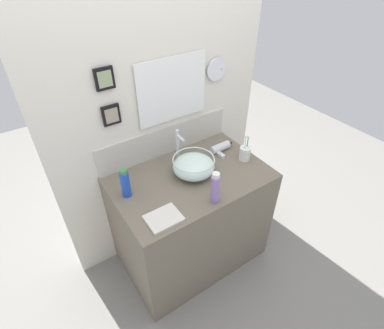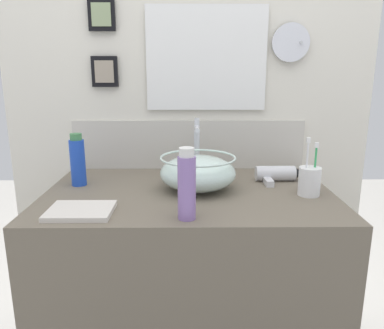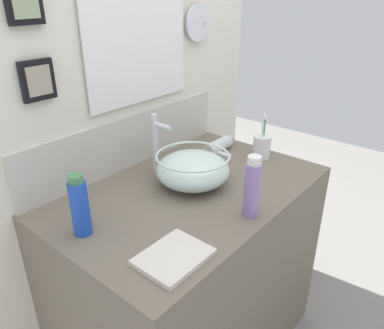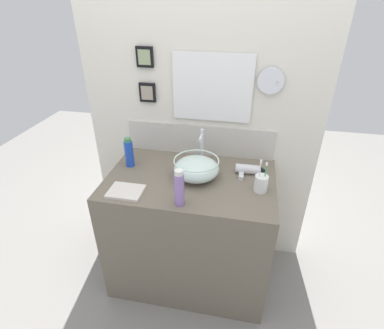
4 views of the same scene
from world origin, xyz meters
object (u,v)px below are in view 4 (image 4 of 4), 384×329
object	(u,v)px
spray_bottle	(129,153)
lotion_bottle	(179,188)
faucet	(202,145)
hand_towel	(126,191)
hair_drier	(250,170)
glass_bowl_sink	(196,168)
toothbrush_cup	(261,183)

from	to	relation	value
spray_bottle	lotion_bottle	world-z (taller)	lotion_bottle
faucet	hand_towel	world-z (taller)	faucet
faucet	lotion_bottle	distance (m)	0.48
spray_bottle	lotion_bottle	size ratio (longest dim) A/B	0.93
faucet	spray_bottle	bearing A→B (deg)	-164.12
hair_drier	lotion_bottle	size ratio (longest dim) A/B	0.92
hair_drier	hand_towel	world-z (taller)	hair_drier
faucet	hand_towel	xyz separation A→B (m)	(-0.37, -0.43, -0.13)
glass_bowl_sink	hair_drier	world-z (taller)	glass_bowl_sink
lotion_bottle	spray_bottle	bearing A→B (deg)	140.59
toothbrush_cup	hair_drier	bearing A→B (deg)	110.72
hair_drier	faucet	bearing A→B (deg)	165.84
faucet	hair_drier	size ratio (longest dim) A/B	1.22
glass_bowl_sink	hand_towel	xyz separation A→B (m)	(-0.37, -0.24, -0.06)
hair_drier	hand_towel	distance (m)	0.78
glass_bowl_sink	spray_bottle	xyz separation A→B (m)	(-0.46, 0.06, 0.03)
faucet	hair_drier	world-z (taller)	faucet
glass_bowl_sink	hair_drier	xyz separation A→B (m)	(0.33, 0.11, -0.04)
glass_bowl_sink	hair_drier	size ratio (longest dim) A/B	1.41
hair_drier	toothbrush_cup	bearing A→B (deg)	-69.28
lotion_bottle	hand_towel	world-z (taller)	lotion_bottle
faucet	glass_bowl_sink	bearing A→B (deg)	-90.00
spray_bottle	glass_bowl_sink	bearing A→B (deg)	-7.34
faucet	hand_towel	bearing A→B (deg)	-130.74
glass_bowl_sink	lotion_bottle	bearing A→B (deg)	-97.95
glass_bowl_sink	spray_bottle	size ratio (longest dim) A/B	1.39
hair_drier	hand_towel	size ratio (longest dim) A/B	1.00
faucet	hand_towel	size ratio (longest dim) A/B	1.23
spray_bottle	hand_towel	distance (m)	0.33
faucet	spray_bottle	size ratio (longest dim) A/B	1.20
glass_bowl_sink	lotion_bottle	world-z (taller)	lotion_bottle
spray_bottle	lotion_bottle	distance (m)	0.54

